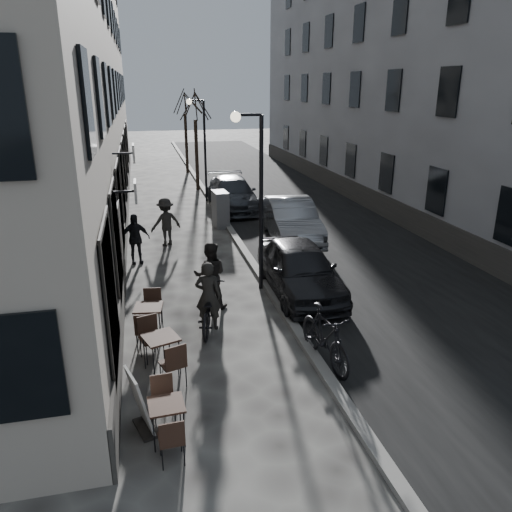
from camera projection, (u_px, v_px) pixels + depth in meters
name	position (u px, v px, depth m)	size (l,w,h in m)	color
ground	(336.00, 409.00, 9.36)	(120.00, 120.00, 0.00)	#353330
road	(289.00, 206.00, 24.91)	(7.30, 60.00, 0.00)	black
kerb	(216.00, 209.00, 24.11)	(0.25, 60.00, 0.12)	slate
building_left	(61.00, 27.00, 20.65)	(4.00, 35.00, 16.00)	#A29688
building_right	(402.00, 35.00, 23.96)	(4.00, 35.00, 16.00)	gray
streetlamp_near	(255.00, 183.00, 13.81)	(0.90, 0.28, 5.09)	black
streetlamp_far	(201.00, 139.00, 24.86)	(0.90, 0.28, 5.09)	black
tree_near	(195.00, 105.00, 27.14)	(2.40, 2.40, 5.70)	black
tree_far	(184.00, 102.00, 32.67)	(2.40, 2.40, 5.70)	black
bistro_set_a	(167.00, 418.00, 8.41)	(0.63, 1.47, 0.86)	black
bistro_set_b	(161.00, 350.00, 10.43)	(0.95, 1.70, 0.97)	black
bistro_set_c	(149.00, 318.00, 11.88)	(0.74, 1.64, 0.95)	black
sign_board	(141.00, 407.00, 8.65)	(0.58, 0.75, 1.17)	black
utility_cabinet	(220.00, 209.00, 21.06)	(0.56, 1.01, 1.51)	slate
bicycle	(209.00, 308.00, 12.30)	(0.71, 2.04, 1.07)	black
cyclist_rider	(208.00, 296.00, 12.18)	(0.64, 0.42, 1.75)	black
pedestrian_near	(210.00, 276.00, 13.33)	(0.90, 0.70, 1.85)	black
pedestrian_mid	(166.00, 222.00, 18.59)	(1.16, 0.67, 1.80)	black
pedestrian_far	(135.00, 239.00, 16.72)	(1.00, 0.42, 1.71)	black
car_near	(300.00, 269.00, 14.29)	(1.80, 4.48, 1.53)	black
car_mid	(291.00, 220.00, 19.29)	(1.67, 4.80, 1.58)	gray
car_far	(232.00, 194.00, 24.07)	(2.10, 5.16, 1.50)	#303439
moped	(325.00, 337.00, 10.69)	(0.60, 2.11, 1.27)	black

